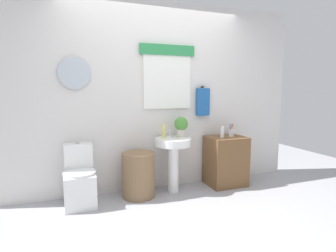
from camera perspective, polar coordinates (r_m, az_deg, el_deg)
ground_plane at (r=3.03m, az=3.99°, el=-19.64°), size 8.00×8.00×0.00m
back_wall at (r=3.77m, az=-2.95°, el=6.37°), size 4.40×0.18×2.60m
toilet at (r=3.52m, az=-18.28°, el=-11.04°), size 0.38×0.51×0.75m
laundry_hamper at (r=3.57m, az=-6.32°, el=-10.27°), size 0.43×0.43×0.59m
pedestal_sink at (r=3.64m, az=1.12°, el=-5.57°), size 0.49×0.49×0.75m
faucet at (r=3.70m, az=0.46°, el=-1.54°), size 0.03×0.03×0.10m
wooden_cabinet at (r=4.05m, az=12.17°, el=-7.26°), size 0.54×0.44×0.72m
soap_bottle at (r=3.59m, az=-0.94°, el=-1.11°), size 0.05×0.05×0.19m
potted_plant at (r=3.68m, az=2.83°, el=0.12°), size 0.19×0.19×0.28m
lotion_bottle at (r=3.88m, az=11.49°, el=-1.26°), size 0.05×0.05×0.16m
toothbrush_cup at (r=4.04m, az=13.32°, el=-1.36°), size 0.08×0.08×0.19m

